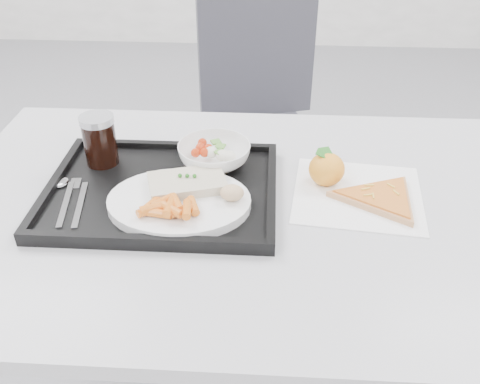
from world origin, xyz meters
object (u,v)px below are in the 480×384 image
Objects in this scene: chair at (255,110)px; dinner_plate at (179,202)px; table at (243,229)px; cola_glass at (100,139)px; pizza_slice at (381,198)px; tangerine at (327,169)px; salad_bowl at (214,155)px; tray at (162,191)px.

chair is 0.95m from dinner_plate.
cola_glass is (-0.31, 0.11, 0.14)m from table.
tangerine is at bearing 149.80° from pizza_slice.
table is 15.27× the size of tangerine.
cola_glass reaches higher than table.
tangerine is (0.47, -0.03, -0.04)m from cola_glass.
salad_bowl is 1.94× the size of tangerine.
cola_glass is at bearing 147.06° from tray.
cola_glass is at bearing 160.45° from table.
dinner_plate is (-0.11, -0.91, 0.24)m from chair.
salad_bowl reaches higher than tray.
chair is 0.87m from cola_glass.
chair is at bearing 107.63° from pizza_slice.
chair is at bearing 90.25° from table.
cola_glass is at bearing -178.60° from salad_bowl.
tangerine is at bearing -9.48° from salad_bowl.
table is 0.17m from salad_bowl.
pizza_slice is at bearing -16.42° from salad_bowl.
cola_glass is at bearing 175.99° from tangerine.
salad_bowl reaches higher than table.
chair is 0.92m from pizza_slice.
table is at bearing -59.61° from salad_bowl.
tangerine reaches higher than tray.
tangerine is (0.28, 0.12, 0.01)m from dinner_plate.
table is 4.44× the size of dinner_plate.
dinner_plate is at bearing -52.69° from tray.
salad_bowl reaches higher than pizza_slice.
chair is at bearing 85.23° from salad_bowl.
chair is at bearing 79.53° from tray.
chair is at bearing 101.99° from tangerine.
dinner_plate reaches higher than table.
chair is 0.80m from salad_bowl.
dinner_plate is at bearing -157.42° from tangerine.
tangerine is at bearing 10.40° from tray.
salad_bowl reaches higher than dinner_plate.
tangerine is at bearing -4.01° from cola_glass.
pizza_slice is (0.34, -0.10, -0.03)m from salad_bowl.
tray is 2.96× the size of salad_bowl.
chair is at bearing 68.43° from cola_glass.
table is 0.88m from chair.
tray is at bearing 127.31° from dinner_plate.
dinner_plate is (0.04, -0.06, 0.02)m from tray.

